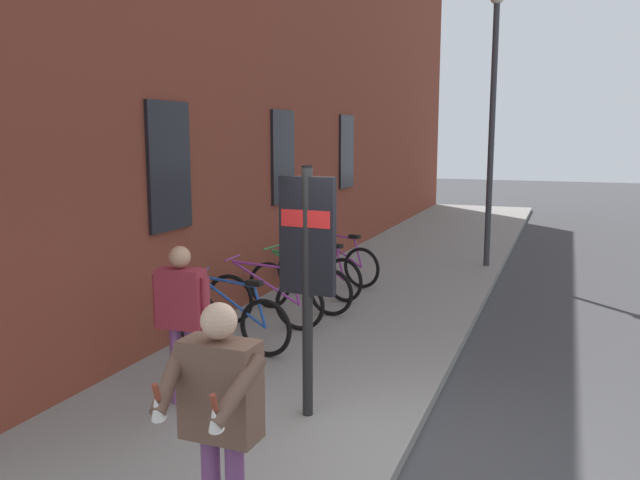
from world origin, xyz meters
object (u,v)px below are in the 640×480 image
Objects in this scene: bicycle_end_of_row at (300,287)px; pedestrian_by_facade at (182,309)px; bicycle_far_end at (265,300)px; tourist_with_hotdogs at (219,406)px; bicycle_leaning_wall at (319,274)px; transit_info_sign at (307,252)px; street_lamp at (493,107)px; bicycle_by_door at (230,320)px; bicycle_nearest_sign at (337,263)px.

pedestrian_by_facade reaches higher than bicycle_end_of_row.
tourist_with_hotdogs is at bearing -157.70° from bicycle_far_end.
pedestrian_by_facade reaches higher than bicycle_leaning_wall.
bicycle_end_of_row is (0.92, -0.15, 0.00)m from bicycle_far_end.
transit_info_sign is (-2.50, -1.63, 1.21)m from bicycle_far_end.
tourist_with_hotdogs is at bearing -162.41° from bicycle_end_of_row.
street_lamp is (5.54, -2.39, 2.81)m from bicycle_far_end.
bicycle_leaning_wall is 0.71× the size of transit_info_sign.
bicycle_far_end is at bearing 170.77° from bicycle_end_of_row.
bicycle_by_door is 3.93m from bicycle_nearest_sign.
street_lamp is at bearing -2.45° from tourist_with_hotdogs.
bicycle_end_of_row is 3.92m from transit_info_sign.
bicycle_leaning_wall is 5.16m from street_lamp.
bicycle_end_of_row is 1.05× the size of tourist_with_hotdogs.
bicycle_end_of_row is 1.95m from bicycle_nearest_sign.
transit_info_sign reaches higher than bicycle_leaning_wall.
transit_info_sign is 1.42m from pedestrian_by_facade.
tourist_with_hotdogs is (-3.69, -1.92, 0.65)m from bicycle_by_door.
bicycle_far_end is at bearing 156.69° from street_lamp.
bicycle_end_of_row is at bearing 23.48° from transit_info_sign.
bicycle_far_end is 3.22m from transit_info_sign.
bicycle_far_end and bicycle_end_of_row have the same top height.
transit_info_sign is (-1.44, -1.61, 1.21)m from bicycle_by_door.
tourist_with_hotdogs reaches higher than bicycle_leaning_wall.
tourist_with_hotdogs reaches higher than bicycle_nearest_sign.
tourist_with_hotdogs is at bearing 177.55° from street_lamp.
transit_info_sign is 8.23m from street_lamp.
tourist_with_hotdogs is (-4.75, -1.95, 0.65)m from bicycle_far_end.
street_lamp reaches higher than bicycle_far_end.
bicycle_leaning_wall is at bearing 3.30° from bicycle_end_of_row.
transit_info_sign is (-3.42, -1.48, 1.21)m from bicycle_end_of_row.
transit_info_sign is (-5.37, -1.57, 1.21)m from bicycle_nearest_sign.
bicycle_nearest_sign is at bearing 3.14° from pedestrian_by_facade.
tourist_with_hotdogs is 10.52m from street_lamp.
bicycle_nearest_sign is 1.03× the size of tourist_with_hotdogs.
bicycle_end_of_row is 3.66m from pedestrian_by_facade.
bicycle_far_end is at bearing 33.21° from transit_info_sign.
bicycle_far_end is at bearing 178.66° from bicycle_nearest_sign.
street_lamp is at bearing -23.31° from bicycle_far_end.
tourist_with_hotdogs is 0.31× the size of street_lamp.
bicycle_end_of_row and bicycle_leaning_wall have the same top height.
bicycle_by_door is at bearing 160.29° from street_lamp.
street_lamp is (10.29, -0.44, 2.15)m from tourist_with_hotdogs.
street_lamp reaches higher than bicycle_leaning_wall.
bicycle_by_door is at bearing 12.12° from pedestrian_by_facade.
bicycle_leaning_wall is 4.60m from pedestrian_by_facade.
street_lamp is (4.62, -2.24, 2.81)m from bicycle_end_of_row.
transit_info_sign reaches higher than bicycle_end_of_row.
transit_info_sign is at bearing 174.65° from street_lamp.
pedestrian_by_facade is (-2.68, -0.37, 0.59)m from bicycle_far_end.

